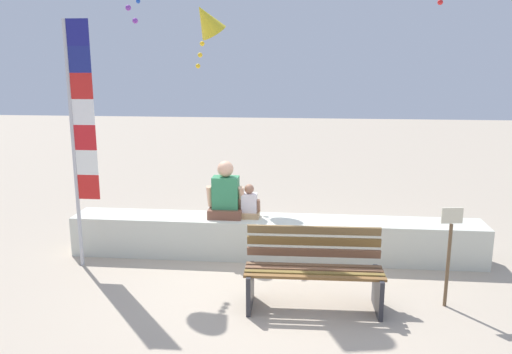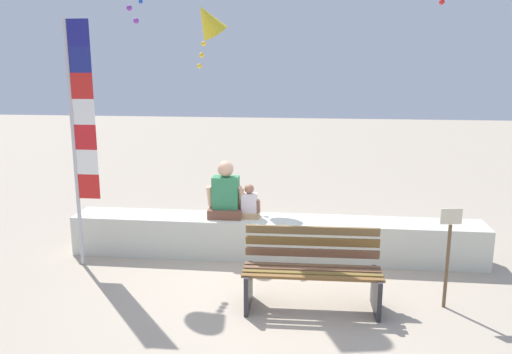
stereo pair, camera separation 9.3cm
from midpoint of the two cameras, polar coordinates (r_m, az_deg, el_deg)
ground_plane at (r=6.58m, az=1.75°, el=-12.03°), size 40.00×40.00×0.00m
seawall_ledge at (r=7.43m, az=2.43°, el=-6.73°), size 5.84×0.59×0.57m
park_bench at (r=5.98m, az=6.67°, el=-10.42°), size 1.57×0.65×0.88m
person_adult at (r=7.35m, az=-3.01°, el=-2.02°), size 0.53×0.39×0.82m
person_child at (r=7.34m, az=-0.39°, el=-3.07°), size 0.32×0.23×0.49m
flag_banner at (r=7.12m, az=-18.64°, el=5.22°), size 0.34×0.05×3.28m
kite_yellow at (r=8.59m, az=-5.05°, el=16.89°), size 0.76×0.72×1.08m
sign_post at (r=6.20m, az=20.98°, el=-7.48°), size 0.24×0.05×1.18m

